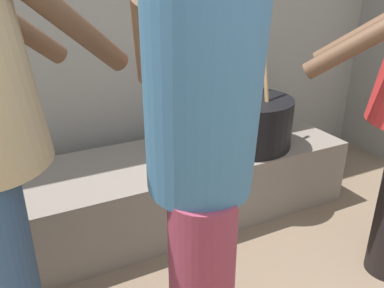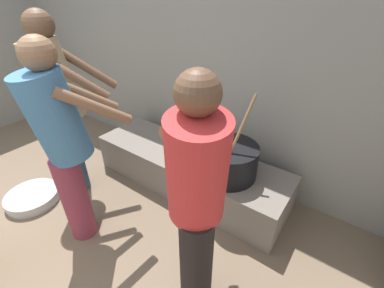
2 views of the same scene
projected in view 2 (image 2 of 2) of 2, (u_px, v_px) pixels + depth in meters
name	position (u px, v px, depth m)	size (l,w,h in m)	color
block_enclosure_rear	(169.00, 62.00, 2.82)	(5.19, 0.20, 2.16)	gray
hearth_ledge	(188.00, 171.00, 2.60)	(2.00, 0.60, 0.39)	slate
cooking_pot_main	(228.00, 160.00, 2.18)	(0.50, 0.50, 0.73)	black
cook_in_red_shirt	(197.00, 197.00, 1.32)	(0.65, 0.70, 1.52)	black
cook_in_blue_shirt	(62.00, 140.00, 1.75)	(0.52, 0.72, 1.56)	#8C3347
cook_in_tan_shirt	(60.00, 101.00, 2.19)	(0.74, 0.67, 1.66)	navy
metal_mixing_bowl	(33.00, 197.00, 2.48)	(0.48, 0.48, 0.09)	#B7B7BC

